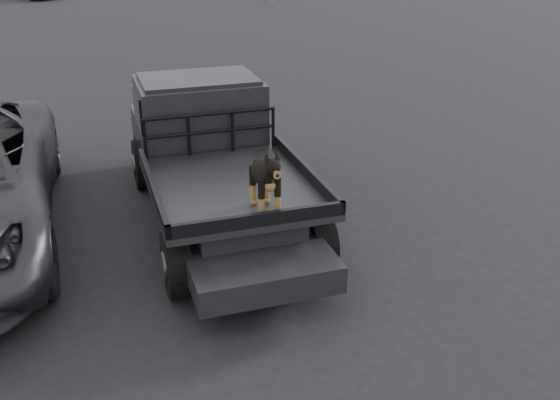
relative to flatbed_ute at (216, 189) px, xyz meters
name	(u,v)px	position (x,y,z in m)	size (l,w,h in m)	color
ground	(229,268)	(-0.16, -1.35, -0.46)	(120.00, 120.00, 0.00)	black
flatbed_ute	(216,189)	(0.00, 0.00, 0.00)	(2.00, 5.40, 0.92)	black
ute_cab	(199,107)	(0.00, 0.95, 0.90)	(1.72, 1.30, 0.88)	black
headache_rack	(211,134)	(0.00, 0.20, 0.74)	(1.80, 0.08, 0.55)	black
dog	(265,179)	(0.18, -1.75, 0.83)	(0.32, 0.60, 0.74)	black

